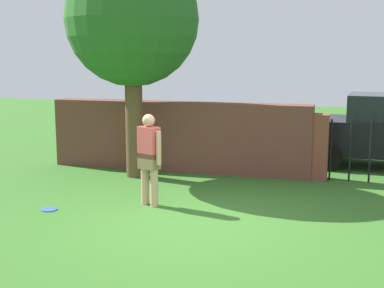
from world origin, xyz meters
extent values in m
plane|color=#336623|center=(0.00, 0.00, 0.00)|extent=(40.00, 40.00, 0.00)
cube|color=brown|center=(-1.50, 3.64, 0.79)|extent=(6.01, 0.50, 1.58)
cylinder|color=brown|center=(-2.22, 2.80, 1.29)|extent=(0.37, 0.37, 2.59)
sphere|color=#286023|center=(-2.22, 2.80, 3.35)|extent=(2.79, 2.79, 2.79)
cylinder|color=tan|center=(-1.21, 0.83, 0.42)|extent=(0.14, 0.14, 0.85)
cylinder|color=tan|center=(-1.01, 0.75, 0.42)|extent=(0.14, 0.14, 0.85)
cube|color=olive|center=(-1.11, 0.79, 0.80)|extent=(0.42, 0.34, 0.28)
cube|color=#CC4C4C|center=(-1.11, 0.79, 1.12)|extent=(0.42, 0.34, 0.55)
sphere|color=tan|center=(-1.11, 0.79, 1.51)|extent=(0.22, 0.22, 0.22)
cylinder|color=tan|center=(-1.32, 0.87, 1.05)|extent=(0.09, 0.09, 0.58)
cylinder|color=tan|center=(-0.90, 0.70, 1.05)|extent=(0.09, 0.09, 0.58)
cube|color=brown|center=(1.60, 3.64, 0.70)|extent=(0.44, 0.44, 1.40)
cylinder|color=black|center=(1.87, 3.64, 0.65)|extent=(0.04, 0.04, 1.30)
cylinder|color=black|center=(2.27, 3.64, 0.65)|extent=(0.04, 0.04, 1.30)
cylinder|color=black|center=(2.67, 3.64, 0.65)|extent=(0.04, 0.04, 1.30)
cylinder|color=black|center=(1.79, 4.59, 0.32)|extent=(0.65, 0.27, 0.64)
cylinder|color=black|center=(1.91, 6.28, 0.32)|extent=(0.65, 0.27, 0.64)
cylinder|color=blue|center=(-2.66, 0.02, 0.01)|extent=(0.27, 0.27, 0.02)
camera|label=1|loc=(2.13, -7.57, 2.63)|focal=48.93mm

